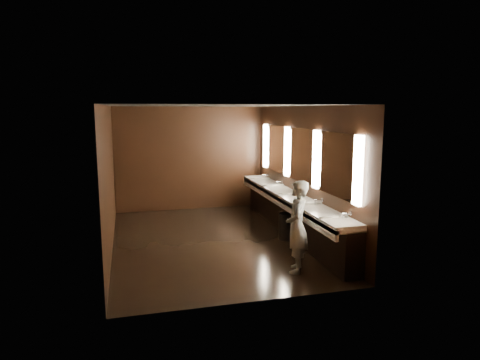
# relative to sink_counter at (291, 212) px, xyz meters

# --- Properties ---
(floor) EXTENTS (6.00, 6.00, 0.00)m
(floor) POSITION_rel_sink_counter_xyz_m (-1.79, 0.00, -0.50)
(floor) COLOR black
(floor) RESTS_ON ground
(ceiling) EXTENTS (4.00, 6.00, 0.02)m
(ceiling) POSITION_rel_sink_counter_xyz_m (-1.79, 0.00, 2.30)
(ceiling) COLOR #2D2D2B
(ceiling) RESTS_ON wall_back
(wall_back) EXTENTS (4.00, 0.02, 2.80)m
(wall_back) POSITION_rel_sink_counter_xyz_m (-1.79, 3.00, 0.90)
(wall_back) COLOR black
(wall_back) RESTS_ON floor
(wall_front) EXTENTS (4.00, 0.02, 2.80)m
(wall_front) POSITION_rel_sink_counter_xyz_m (-1.79, -3.00, 0.90)
(wall_front) COLOR black
(wall_front) RESTS_ON floor
(wall_left) EXTENTS (0.02, 6.00, 2.80)m
(wall_left) POSITION_rel_sink_counter_xyz_m (-3.79, 0.00, 0.90)
(wall_left) COLOR black
(wall_left) RESTS_ON floor
(wall_right) EXTENTS (0.02, 6.00, 2.80)m
(wall_right) POSITION_rel_sink_counter_xyz_m (0.21, 0.00, 0.90)
(wall_right) COLOR black
(wall_right) RESTS_ON floor
(sink_counter) EXTENTS (0.55, 5.40, 1.01)m
(sink_counter) POSITION_rel_sink_counter_xyz_m (0.00, 0.00, 0.00)
(sink_counter) COLOR black
(sink_counter) RESTS_ON floor
(mirror_band) EXTENTS (0.06, 5.03, 1.15)m
(mirror_band) POSITION_rel_sink_counter_xyz_m (0.19, -0.00, 1.25)
(mirror_band) COLOR #FAE7C7
(mirror_band) RESTS_ON wall_right
(person) EXTENTS (0.57, 0.67, 1.57)m
(person) POSITION_rel_sink_counter_xyz_m (-0.72, -2.06, 0.29)
(person) COLOR #90A9D7
(person) RESTS_ON floor
(trash_bin) EXTENTS (0.36, 0.36, 0.55)m
(trash_bin) POSITION_rel_sink_counter_xyz_m (-0.22, -0.31, -0.22)
(trash_bin) COLOR black
(trash_bin) RESTS_ON floor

